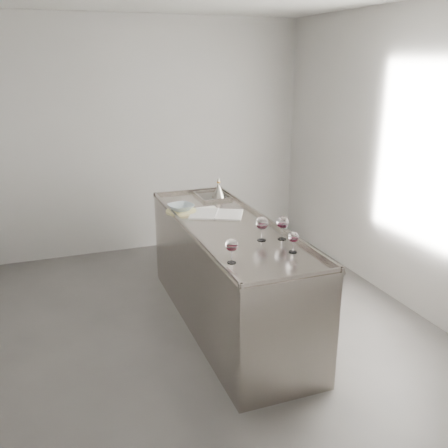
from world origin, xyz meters
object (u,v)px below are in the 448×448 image
object	(u,v)px
counter	(228,275)
notebook	(216,214)
wine_glass_right	(283,223)
wine_funnel	(219,192)
ceramic_bowl	(181,207)
wine_glass_left	(232,246)
wine_glass_small	(293,238)
wine_glass_middle	(262,224)

from	to	relation	value
counter	notebook	size ratio (longest dim) A/B	4.27
wine_glass_right	wine_funnel	bearing A→B (deg)	91.85
ceramic_bowl	wine_glass_left	bearing A→B (deg)	-90.00
notebook	wine_glass_left	bearing A→B (deg)	-77.78
wine_glass_small	ceramic_bowl	distance (m)	1.37
wine_glass_small	wine_funnel	size ratio (longest dim) A/B	0.74
wine_glass_small	wine_glass_middle	bearing A→B (deg)	109.55
counter	wine_glass_middle	bearing A→B (deg)	-75.87
wine_glass_right	wine_glass_left	bearing A→B (deg)	-150.63
notebook	wine_funnel	xyz separation A→B (m)	(0.22, 0.56, 0.06)
wine_glass_left	wine_glass_right	xyz separation A→B (m)	(0.55, 0.31, 0.01)
notebook	wine_funnel	size ratio (longest dim) A/B	2.64
counter	ceramic_bowl	xyz separation A→B (m)	(-0.28, 0.51, 0.52)
wine_glass_left	notebook	distance (m)	1.15
notebook	ceramic_bowl	size ratio (longest dim) A/B	2.47
counter	wine_glass_middle	distance (m)	0.76
wine_glass_left	counter	bearing A→B (deg)	70.82
counter	wine_funnel	distance (m)	1.05
counter	wine_glass_right	distance (m)	0.82
counter	wine_glass_small	bearing A→B (deg)	-73.61
notebook	ceramic_bowl	bearing A→B (deg)	171.99
counter	wine_glass_left	bearing A→B (deg)	-109.18
wine_glass_right	wine_glass_small	world-z (taller)	wine_glass_right
counter	wine_glass_middle	xyz separation A→B (m)	(0.11, -0.45, 0.61)
wine_glass_left	ceramic_bowl	world-z (taller)	wine_glass_left
ceramic_bowl	wine_funnel	world-z (taller)	wine_funnel
wine_funnel	wine_glass_right	bearing A→B (deg)	-88.15
counter	wine_glass_middle	world-z (taller)	wine_glass_middle
notebook	wine_glass_small	bearing A→B (deg)	-52.17
wine_glass_right	notebook	bearing A→B (deg)	108.51
wine_glass_left	wine_funnel	distance (m)	1.74
wine_glass_left	wine_glass_middle	distance (m)	0.52
counter	wine_glass_left	distance (m)	1.03
wine_glass_middle	wine_glass_small	xyz separation A→B (m)	(0.11, -0.31, -0.03)
counter	wine_funnel	world-z (taller)	wine_funnel
wine_glass_left	wine_glass_middle	bearing A→B (deg)	41.47
ceramic_bowl	notebook	bearing A→B (deg)	-34.48
ceramic_bowl	counter	bearing A→B (deg)	-61.78
wine_glass_small	ceramic_bowl	xyz separation A→B (m)	(-0.50, 1.27, -0.06)
wine_funnel	wine_glass_small	bearing A→B (deg)	-90.25
wine_glass_middle	wine_glass_right	xyz separation A→B (m)	(0.16, -0.03, -0.00)
wine_glass_left	wine_glass_right	size ratio (longest dim) A/B	0.95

